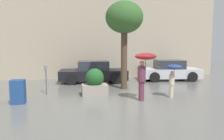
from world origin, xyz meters
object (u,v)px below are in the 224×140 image
Objects in this scene: street_tree at (124,19)px; newspaper_box at (18,92)px; parking_meter at (46,74)px; parked_car_near at (93,72)px; person_child at (173,72)px; parked_car_far at (169,71)px; person_adult at (144,65)px; planter_box at (95,83)px.

street_tree reaches higher than newspaper_box.
street_tree reaches higher than parking_meter.
parked_car_near is 3.88m from parking_meter.
person_child is 0.36× the size of parked_car_far.
person_adult is at bearing -5.62° from newspaper_box.
person_adult reaches higher than parked_car_far.
person_adult is at bearing -158.73° from parked_car_near.
person_child is 5.48m from parked_car_near.
parking_meter reaches higher than planter_box.
parked_car_near is 3.17× the size of parking_meter.
parked_car_near reaches higher than planter_box.
parking_meter is at bearing 165.29° from planter_box.
parked_car_near is at bearing 84.94° from planter_box.
parked_car_far is 4.37× the size of newspaper_box.
person_child is at bearing -17.38° from parking_meter.
planter_box is 0.91× the size of parking_meter.
parked_car_near is (-2.85, 4.66, -0.49)m from person_child.
street_tree is at bearing 175.77° from person_child.
person_adult is 4.38m from parking_meter.
parked_car_far is at bearing -86.42° from parked_car_near.
person_child reaches higher than parked_car_near.
parking_meter is 1.44× the size of newspaper_box.
person_child is 5.02m from parked_car_far.
planter_box is 3.39m from person_child.
street_tree is at bearing 8.63° from parking_meter.
person_adult is 5.95m from parked_car_far.
parked_car_far is 0.90× the size of street_tree.
planter_box is 3.57m from parked_car_near.
parked_car_far is (1.99, 4.58, -0.49)m from person_child.
planter_box is at bearing -14.71° from parking_meter.
parked_car_near is at bearing 51.01° from parking_meter.
newspaper_box is (-8.15, -4.36, -0.13)m from parked_car_far.
street_tree is 5.84m from newspaper_box.
parking_meter is at bearing -146.81° from person_child.
parked_car_near is (-1.48, 4.91, -0.85)m from person_adult.
newspaper_box is at bearing 147.75° from parked_car_near.
person_adult is 4.91m from newspaper_box.
planter_box is at bearing 131.39° from parked_car_far.
parked_car_near is 4.84m from parked_car_far.
newspaper_box is at bearing -172.91° from person_adult.
person_child is at bearing -2.06° from newspaper_box.
planter_box is 0.84× the size of person_child.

